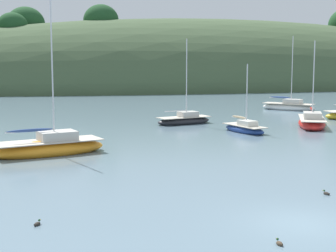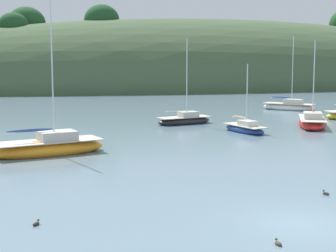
{
  "view_description": "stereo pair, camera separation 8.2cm",
  "coord_description": "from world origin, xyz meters",
  "px_view_note": "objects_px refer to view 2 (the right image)",
  "views": [
    {
      "loc": [
        -9.74,
        -17.57,
        6.25
      ],
      "look_at": [
        0.0,
        20.0,
        1.2
      ],
      "focal_mm": 56.88,
      "sensor_mm": 36.0,
      "label": 1
    },
    {
      "loc": [
        -9.66,
        -17.59,
        6.25
      ],
      "look_at": [
        0.0,
        20.0,
        1.2
      ],
      "focal_mm": 56.88,
      "sensor_mm": 36.0,
      "label": 2
    }
  ],
  "objects_px": {
    "sailboat_black_sloop": "(49,147)",
    "sailboat_orange_cutter": "(312,122)",
    "sailboat_navy_dinghy": "(185,120)",
    "duck_trailing": "(278,243)",
    "duck_lead": "(326,194)",
    "sailboat_cream_ketch": "(245,128)",
    "duck_straggler": "(36,224)",
    "sailboat_grey_yawl": "(289,107)"
  },
  "relations": [
    {
      "from": "sailboat_orange_cutter",
      "to": "duck_trailing",
      "type": "height_order",
      "value": "sailboat_orange_cutter"
    },
    {
      "from": "sailboat_orange_cutter",
      "to": "sailboat_black_sloop",
      "type": "bearing_deg",
      "value": -161.25
    },
    {
      "from": "sailboat_navy_dinghy",
      "to": "duck_straggler",
      "type": "relative_size",
      "value": 20.58
    },
    {
      "from": "sailboat_black_sloop",
      "to": "sailboat_navy_dinghy",
      "type": "height_order",
      "value": "sailboat_black_sloop"
    },
    {
      "from": "sailboat_grey_yawl",
      "to": "duck_lead",
      "type": "distance_m",
      "value": 39.78
    },
    {
      "from": "duck_straggler",
      "to": "duck_trailing",
      "type": "height_order",
      "value": "same"
    },
    {
      "from": "sailboat_black_sloop",
      "to": "sailboat_navy_dinghy",
      "type": "relative_size",
      "value": 1.24
    },
    {
      "from": "sailboat_cream_ketch",
      "to": "duck_lead",
      "type": "xyz_separation_m",
      "value": [
        -4.29,
        -19.88,
        -0.27
      ]
    },
    {
      "from": "sailboat_navy_dinghy",
      "to": "duck_lead",
      "type": "bearing_deg",
      "value": -92.09
    },
    {
      "from": "duck_lead",
      "to": "sailboat_grey_yawl",
      "type": "bearing_deg",
      "value": 65.19
    },
    {
      "from": "duck_trailing",
      "to": "sailboat_black_sloop",
      "type": "bearing_deg",
      "value": 109.72
    },
    {
      "from": "sailboat_grey_yawl",
      "to": "duck_trailing",
      "type": "relative_size",
      "value": 20.98
    },
    {
      "from": "duck_trailing",
      "to": "duck_straggler",
      "type": "bearing_deg",
      "value": 151.83
    },
    {
      "from": "sailboat_cream_ketch",
      "to": "duck_straggler",
      "type": "distance_m",
      "value": 27.25
    },
    {
      "from": "sailboat_cream_ketch",
      "to": "sailboat_grey_yawl",
      "type": "height_order",
      "value": "sailboat_grey_yawl"
    },
    {
      "from": "sailboat_cream_ketch",
      "to": "duck_lead",
      "type": "distance_m",
      "value": 20.34
    },
    {
      "from": "sailboat_cream_ketch",
      "to": "sailboat_black_sloop",
      "type": "relative_size",
      "value": 0.58
    },
    {
      "from": "sailboat_grey_yawl",
      "to": "sailboat_orange_cutter",
      "type": "bearing_deg",
      "value": -109.76
    },
    {
      "from": "sailboat_black_sloop",
      "to": "sailboat_orange_cutter",
      "type": "relative_size",
      "value": 1.27
    },
    {
      "from": "duck_lead",
      "to": "duck_straggler",
      "type": "bearing_deg",
      "value": -174.3
    },
    {
      "from": "duck_lead",
      "to": "sailboat_orange_cutter",
      "type": "bearing_deg",
      "value": 61.97
    },
    {
      "from": "sailboat_cream_ketch",
      "to": "duck_straggler",
      "type": "relative_size",
      "value": 14.84
    },
    {
      "from": "sailboat_grey_yawl",
      "to": "sailboat_orange_cutter",
      "type": "distance_m",
      "value": 15.53
    },
    {
      "from": "duck_straggler",
      "to": "duck_lead",
      "type": "distance_m",
      "value": 12.94
    },
    {
      "from": "sailboat_navy_dinghy",
      "to": "duck_lead",
      "type": "distance_m",
      "value": 26.54
    },
    {
      "from": "sailboat_grey_yawl",
      "to": "duck_trailing",
      "type": "bearing_deg",
      "value": -117.6
    },
    {
      "from": "duck_lead",
      "to": "duck_trailing",
      "type": "height_order",
      "value": "same"
    },
    {
      "from": "sailboat_grey_yawl",
      "to": "sailboat_cream_ketch",
      "type": "bearing_deg",
      "value": -127.38
    },
    {
      "from": "sailboat_black_sloop",
      "to": "duck_trailing",
      "type": "relative_size",
      "value": 23.73
    },
    {
      "from": "sailboat_navy_dinghy",
      "to": "duck_trailing",
      "type": "distance_m",
      "value": 32.56
    },
    {
      "from": "duck_lead",
      "to": "sailboat_navy_dinghy",
      "type": "bearing_deg",
      "value": 87.91
    },
    {
      "from": "sailboat_navy_dinghy",
      "to": "sailboat_orange_cutter",
      "type": "relative_size",
      "value": 1.03
    },
    {
      "from": "sailboat_black_sloop",
      "to": "sailboat_navy_dinghy",
      "type": "bearing_deg",
      "value": 45.21
    },
    {
      "from": "sailboat_black_sloop",
      "to": "duck_trailing",
      "type": "xyz_separation_m",
      "value": [
        6.83,
        -19.05,
        -0.39
      ]
    },
    {
      "from": "duck_straggler",
      "to": "duck_trailing",
      "type": "xyz_separation_m",
      "value": [
        7.83,
        -4.19,
        0.0
      ]
    },
    {
      "from": "sailboat_navy_dinghy",
      "to": "sailboat_grey_yawl",
      "type": "height_order",
      "value": "sailboat_grey_yawl"
    },
    {
      "from": "sailboat_cream_ketch",
      "to": "sailboat_orange_cutter",
      "type": "xyz_separation_m",
      "value": [
        7.15,
        1.61,
        0.1
      ]
    },
    {
      "from": "sailboat_orange_cutter",
      "to": "sailboat_cream_ketch",
      "type": "bearing_deg",
      "value": -167.3
    },
    {
      "from": "sailboat_grey_yawl",
      "to": "sailboat_black_sloop",
      "type": "bearing_deg",
      "value": -141.74
    },
    {
      "from": "sailboat_navy_dinghy",
      "to": "sailboat_grey_yawl",
      "type": "xyz_separation_m",
      "value": [
        15.72,
        9.59,
        0.05
      ]
    },
    {
      "from": "sailboat_grey_yawl",
      "to": "sailboat_orange_cutter",
      "type": "height_order",
      "value": "sailboat_grey_yawl"
    },
    {
      "from": "sailboat_cream_ketch",
      "to": "duck_trailing",
      "type": "xyz_separation_m",
      "value": [
        -9.34,
        -25.35,
        -0.27
      ]
    }
  ]
}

